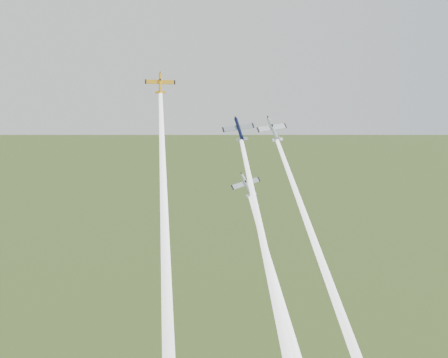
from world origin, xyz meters
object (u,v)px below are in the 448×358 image
plane_silver_right (273,129)px  plane_silver_low (247,185)px  plane_yellow (160,83)px  plane_navy (239,129)px

plane_silver_right → plane_silver_low: (-8.38, -8.97, -12.51)m
plane_silver_right → plane_silver_low: bearing=-152.7°
plane_yellow → plane_silver_right: 31.22m
plane_silver_low → plane_silver_right: bearing=31.1°
plane_navy → plane_silver_right: size_ratio=0.94×
plane_silver_right → plane_silver_low: plane_silver_right is taller
plane_navy → plane_silver_right: (9.62, 4.40, -0.66)m
plane_yellow → plane_silver_right: plane_yellow is taller
plane_yellow → plane_navy: 23.89m
plane_navy → plane_silver_low: size_ratio=1.07×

